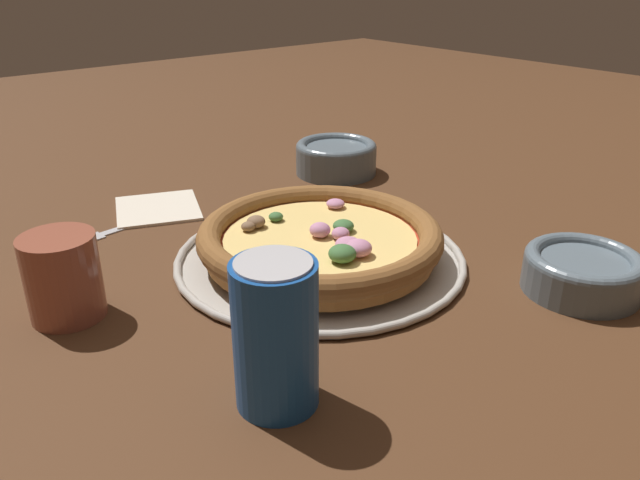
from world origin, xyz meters
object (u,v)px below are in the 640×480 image
(pizza, at_px, (320,239))
(bowl_far, at_px, (336,156))
(pizza_tray, at_px, (320,258))
(napkin, at_px, (158,207))
(fork, at_px, (124,227))
(bowl_near, at_px, (582,271))
(drinking_cup, at_px, (63,277))
(beverage_can, at_px, (276,335))

(pizza, xyz_separation_m, bowl_far, (-0.23, 0.23, -0.00))
(pizza_tray, distance_m, bowl_far, 0.32)
(bowl_far, bearing_deg, napkin, -97.50)
(pizza_tray, distance_m, napkin, 0.28)
(bowl_far, height_order, napkin, bowl_far)
(bowl_far, distance_m, fork, 0.36)
(pizza_tray, bearing_deg, napkin, -165.31)
(bowl_near, relative_size, drinking_cup, 1.42)
(pizza, relative_size, napkin, 1.87)
(bowl_near, height_order, beverage_can, beverage_can)
(napkin, bearing_deg, beverage_can, -14.76)
(pizza, bearing_deg, pizza_tray, 173.32)
(bowl_far, bearing_deg, drinking_cup, -71.89)
(drinking_cup, relative_size, napkin, 0.57)
(drinking_cup, distance_m, beverage_can, 0.25)
(drinking_cup, bearing_deg, bowl_far, 108.11)
(pizza, relative_size, fork, 1.59)
(bowl_far, height_order, fork, bowl_far)
(fork, bearing_deg, bowl_near, 116.40)
(pizza_tray, xyz_separation_m, drinking_cup, (-0.07, -0.27, 0.04))
(pizza, xyz_separation_m, napkin, (-0.27, -0.07, -0.02))
(beverage_can, bearing_deg, napkin, 165.24)
(drinking_cup, bearing_deg, pizza, 75.44)
(napkin, bearing_deg, bowl_near, 25.40)
(bowl_far, xyz_separation_m, drinking_cup, (0.16, -0.49, 0.01))
(drinking_cup, height_order, beverage_can, beverage_can)
(bowl_far, xyz_separation_m, fork, (-0.01, -0.36, -0.03))
(drinking_cup, relative_size, beverage_can, 0.69)
(pizza, relative_size, bowl_far, 2.16)
(napkin, bearing_deg, drinking_cup, -44.30)
(fork, bearing_deg, pizza, 112.98)
(fork, relative_size, beverage_can, 1.43)
(napkin, height_order, fork, napkin)
(bowl_far, relative_size, fork, 0.73)
(pizza, xyz_separation_m, bowl_near, (0.23, 0.17, -0.01))
(pizza, distance_m, drinking_cup, 0.27)
(napkin, xyz_separation_m, beverage_can, (0.44, -0.12, 0.06))
(bowl_near, height_order, fork, bowl_near)
(bowl_near, xyz_separation_m, fork, (-0.47, -0.30, -0.02))
(pizza_tray, xyz_separation_m, beverage_can, (0.17, -0.19, 0.06))
(beverage_can, bearing_deg, pizza, 132.18)
(bowl_far, bearing_deg, beverage_can, -46.00)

